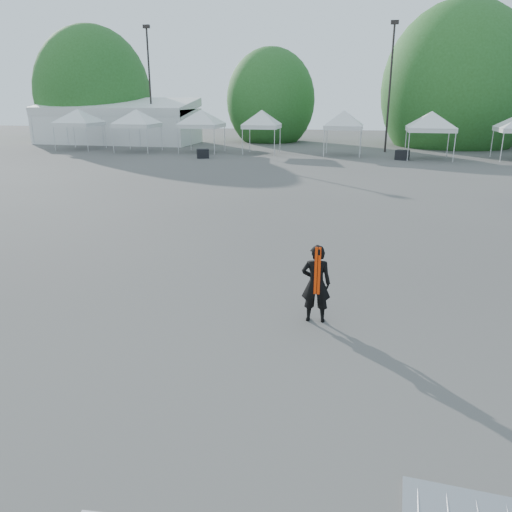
# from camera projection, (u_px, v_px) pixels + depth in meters

# --- Properties ---
(ground) EXTENTS (120.00, 120.00, 0.00)m
(ground) POSITION_uv_depth(u_px,v_px,m) (286.00, 294.00, 11.36)
(ground) COLOR #474442
(ground) RESTS_ON ground
(marquee) EXTENTS (15.00, 6.25, 4.23)m
(marquee) POSITION_uv_depth(u_px,v_px,m) (118.00, 122.00, 47.81)
(marquee) COLOR silver
(marquee) RESTS_ON ground
(light_pole_west) EXTENTS (0.60, 0.25, 10.30)m
(light_pole_west) POSITION_uv_depth(u_px,v_px,m) (150.00, 80.00, 44.90)
(light_pole_west) COLOR black
(light_pole_west) RESTS_ON ground
(light_pole_east) EXTENTS (0.60, 0.25, 9.80)m
(light_pole_east) POSITION_uv_depth(u_px,v_px,m) (390.00, 80.00, 38.83)
(light_pole_east) COLOR black
(light_pole_east) RESTS_ON ground
(tree_far_w) EXTENTS (4.80, 4.80, 7.30)m
(tree_far_w) POSITION_uv_depth(u_px,v_px,m) (93.00, 94.00, 50.64)
(tree_far_w) COLOR #382314
(tree_far_w) RESTS_ON ground
(tree_mid_w) EXTENTS (4.16, 4.16, 6.33)m
(tree_mid_w) POSITION_uv_depth(u_px,v_px,m) (271.00, 101.00, 49.00)
(tree_mid_w) COLOR #382314
(tree_mid_w) RESTS_ON ground
(tree_mid_e) EXTENTS (5.12, 5.12, 7.79)m
(tree_mid_e) POSITION_uv_depth(u_px,v_px,m) (456.00, 90.00, 44.32)
(tree_mid_e) COLOR #382314
(tree_mid_e) RESTS_ON ground
(tent_a) EXTENTS (4.52, 4.52, 3.88)m
(tent_a) POSITION_uv_depth(u_px,v_px,m) (78.00, 112.00, 41.79)
(tent_a) COLOR silver
(tent_a) RESTS_ON ground
(tent_b) EXTENTS (4.40, 4.40, 3.88)m
(tent_b) POSITION_uv_depth(u_px,v_px,m) (136.00, 113.00, 39.97)
(tent_b) COLOR silver
(tent_b) RESTS_ON ground
(tent_c) EXTENTS (4.47, 4.47, 3.88)m
(tent_c) POSITION_uv_depth(u_px,v_px,m) (201.00, 113.00, 39.59)
(tent_c) COLOR silver
(tent_c) RESTS_ON ground
(tent_d) EXTENTS (3.81, 3.81, 3.88)m
(tent_d) POSITION_uv_depth(u_px,v_px,m) (262.00, 113.00, 38.50)
(tent_d) COLOR silver
(tent_d) RESTS_ON ground
(tent_e) EXTENTS (4.01, 4.01, 3.88)m
(tent_e) POSITION_uv_depth(u_px,v_px,m) (344.00, 114.00, 37.36)
(tent_e) COLOR silver
(tent_e) RESTS_ON ground
(tent_f) EXTENTS (4.54, 4.54, 3.88)m
(tent_f) POSITION_uv_depth(u_px,v_px,m) (432.00, 115.00, 35.04)
(tent_f) COLOR silver
(tent_f) RESTS_ON ground
(man) EXTENTS (0.61, 0.42, 1.59)m
(man) POSITION_uv_depth(u_px,v_px,m) (316.00, 283.00, 9.78)
(man) COLOR black
(man) RESTS_ON ground
(crate_west) EXTENTS (1.03, 0.93, 0.66)m
(crate_west) POSITION_uv_depth(u_px,v_px,m) (203.00, 154.00, 36.40)
(crate_west) COLOR black
(crate_west) RESTS_ON ground
(crate_mid) EXTENTS (1.06, 0.93, 0.69)m
(crate_mid) POSITION_uv_depth(u_px,v_px,m) (402.00, 155.00, 35.43)
(crate_mid) COLOR black
(crate_mid) RESTS_ON ground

